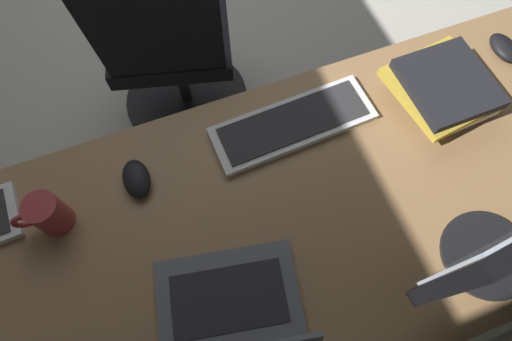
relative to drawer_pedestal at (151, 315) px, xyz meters
name	(u,v)px	position (x,y,z in m)	size (l,w,h in m)	color
desk	(263,235)	(-0.37, -0.03, 0.32)	(2.30, 0.74, 0.73)	#936D47
drawer_pedestal	(151,315)	(0.00, 0.00, 0.00)	(0.40, 0.51, 0.69)	#936D47
laptop_leftmost	(231,323)	(-0.23, 0.14, 0.43)	(0.34, 0.31, 0.21)	#595B60
keyboard_main	(293,123)	(-0.53, -0.26, 0.39)	(0.43, 0.16, 0.02)	silver
mouse_main	(136,179)	(-0.13, -0.24, 0.40)	(0.06, 0.10, 0.03)	black
mouse_spare	(504,48)	(-1.18, -0.27, 0.40)	(0.06, 0.10, 0.03)	black
book_stack_near	(444,87)	(-0.93, -0.19, 0.43)	(0.26, 0.26, 0.09)	#38669E
coffee_mug	(48,214)	(0.07, -0.21, 0.43)	(0.12, 0.08, 0.10)	#A53338
office_chair	(171,50)	(-0.33, -0.85, 0.11)	(0.56, 0.60, 0.97)	black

